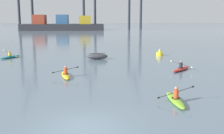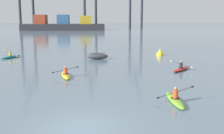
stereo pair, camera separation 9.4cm
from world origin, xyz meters
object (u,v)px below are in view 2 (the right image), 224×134
capsized_dinghy (98,56)px  channel_buoy (160,53)px  container_barge (63,25)px  kayak_lime (175,99)px  kayak_red (181,69)px  kayak_yellow (66,75)px  kayak_teal (11,57)px

capsized_dinghy → channel_buoy: 8.80m
container_barge → kayak_lime: (15.48, -111.98, -2.25)m
capsized_dinghy → kayak_red: bearing=-47.3°
kayak_lime → kayak_yellow: kayak_lime is taller
container_barge → kayak_lime: container_barge is taller
container_barge → kayak_red: container_barge is taller
capsized_dinghy → kayak_teal: 11.15m
kayak_teal → kayak_yellow: bearing=-57.8°
container_barge → channel_buoy: 93.73m
kayak_lime → capsized_dinghy: bearing=101.8°
container_barge → capsized_dinghy: 94.63m
channel_buoy → kayak_teal: size_ratio=0.31×
kayak_red → kayak_lime: bearing=-111.5°
kayak_yellow → kayak_red: bearing=9.9°
kayak_lime → kayak_red: size_ratio=1.18×
capsized_dinghy → kayak_red: (7.65, -8.29, -0.18)m
container_barge → kayak_lime: 113.06m
channel_buoy → kayak_lime: bearing=-102.9°
container_barge → kayak_red: size_ratio=12.74×
capsized_dinghy → channel_buoy: bearing=15.6°
channel_buoy → kayak_red: 10.70m
container_barge → capsized_dinghy: (11.70, -93.88, -2.07)m
kayak_lime → kayak_teal: (-14.71, 20.27, 0.00)m
container_barge → channel_buoy: size_ratio=36.86×
container_barge → kayak_yellow: bearing=-85.3°
kayak_yellow → kayak_teal: 14.60m
channel_buoy → kayak_teal: 19.41m
kayak_red → container_barge: bearing=100.7°
container_barge → capsized_dinghy: size_ratio=14.03×
kayak_yellow → kayak_red: size_ratio=1.19×
kayak_lime → kayak_red: (3.87, 9.80, 0.00)m
kayak_yellow → kayak_red: (10.80, 1.88, 0.00)m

